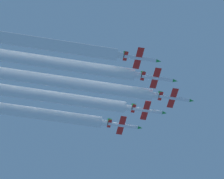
{
  "coord_description": "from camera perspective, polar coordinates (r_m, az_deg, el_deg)",
  "views": [
    {
      "loc": [
        157.0,
        -46.43,
        2.1
      ],
      "look_at": [
        0.01,
        -15.91,
        182.71
      ],
      "focal_mm": 122.69,
      "sensor_mm": 36.0,
      "label": 1
    }
  ],
  "objects": [
    {
      "name": "jet_lead",
      "position": [
        245.51,
        4.73,
        -0.65
      ],
      "size": [
        8.35,
        12.15,
        2.92
      ],
      "color": "silver"
    },
    {
      "name": "jet_left_wingman",
      "position": [
        248.36,
        2.71,
        -1.58
      ],
      "size": [
        8.35,
        12.15,
        2.92
      ],
      "color": "silver"
    },
    {
      "name": "jet_right_wingman",
      "position": [
        238.78,
        3.46,
        0.84
      ],
      "size": [
        8.35,
        12.15,
        2.92
      ],
      "color": "silver"
    },
    {
      "name": "jet_outer_left",
      "position": [
        251.06,
        0.89,
        -2.7
      ],
      "size": [
        8.35,
        12.15,
        2.92
      ],
      "color": "silver"
    },
    {
      "name": "jet_outer_right",
      "position": [
        232.61,
        2.18,
        2.33
      ],
      "size": [
        8.35,
        12.15,
        2.92
      ],
      "color": "silver"
    },
    {
      "name": "smoke_trail_lead",
      "position": [
        240.8,
        -2.82,
        0.44
      ],
      "size": [
        3.7,
        54.32,
        3.7
      ],
      "color": "white"
    },
    {
      "name": "smoke_trail_left_wingman",
      "position": [
        244.69,
        -4.79,
        -0.51
      ],
      "size": [
        3.7,
        54.4,
        3.7
      ],
      "color": "white"
    },
    {
      "name": "smoke_trail_right_wingman",
      "position": [
        234.97,
        -4.35,
        1.99
      ],
      "size": [
        3.7,
        54.49,
        3.7
      ],
      "color": "white"
    },
    {
      "name": "smoke_trail_outer_left",
      "position": [
        248.3,
        -6.56,
        -1.65
      ],
      "size": [
        3.7,
        54.64,
        3.7
      ],
      "color": "white"
    },
    {
      "name": "smoke_trail_outer_right",
      "position": [
        229.74,
        -5.43,
        3.46
      ],
      "size": [
        3.7,
        51.15,
        3.7
      ],
      "color": "white"
    }
  ]
}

